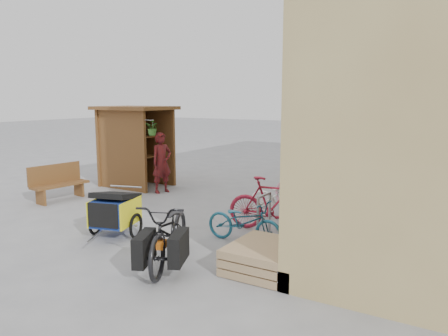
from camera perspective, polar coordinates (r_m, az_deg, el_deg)
The scene contains 17 objects.
ground at distance 9.66m, azimuth -7.24°, elevation -6.84°, with size 80.00×80.00×0.00m, color #969698.
kiosk at distance 13.35m, azimuth -11.79°, elevation 4.26°, with size 2.49×1.65×2.40m.
bike_rack at distance 10.48m, azimuth 11.05°, elevation -2.76°, with size 0.05×5.35×0.86m.
pallet_stack at distance 6.92m, azimuth 5.29°, elevation -11.52°, with size 1.00×1.20×0.40m.
bench at distance 12.16m, azimuth -20.84°, elevation -1.72°, with size 0.60×1.52×0.94m.
shopping_carts at distance 14.09m, azimuth 19.46°, elevation 0.33°, with size 0.59×1.98×1.05m.
child_trailer at distance 8.70m, azimuth -14.05°, elevation -5.33°, with size 1.03×1.61×0.93m.
cargo_bike at distance 7.05m, azimuth -7.11°, elevation -8.40°, with size 1.47×2.17×1.08m.
person_kiosk at distance 12.34m, azimuth -8.13°, elevation 0.69°, with size 0.62×0.41×1.70m, color maroon.
bike_0 at distance 8.07m, azimuth 2.64°, elevation -7.02°, with size 0.54×1.53×0.81m, color #1D5974.
bike_1 at distance 8.76m, azimuth 6.37°, elevation -4.76°, with size 0.52×1.83×1.10m, color maroon.
bike_2 at distance 9.72m, azimuth 8.44°, elevation -3.90°, with size 0.62×1.79×0.94m, color white.
bike_3 at distance 10.17m, azimuth 10.59°, elevation -2.90°, with size 0.52×1.83×1.10m, color pink.
bike_4 at distance 10.79m, azimuth 12.41°, elevation -2.74°, with size 0.62×1.77×0.93m, color #AEADB2.
bike_5 at distance 11.24m, azimuth 12.17°, elevation -1.94°, with size 0.49×1.74×1.05m, color white.
bike_6 at distance 12.04m, azimuth 14.27°, elevation -1.86°, with size 0.54×1.54×0.81m, color pink.
bike_7 at distance 12.49m, azimuth 13.91°, elevation -0.88°, with size 0.50×1.76×1.06m, color black.
Camera 1 is at (5.82, -7.23, 2.65)m, focal length 35.00 mm.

